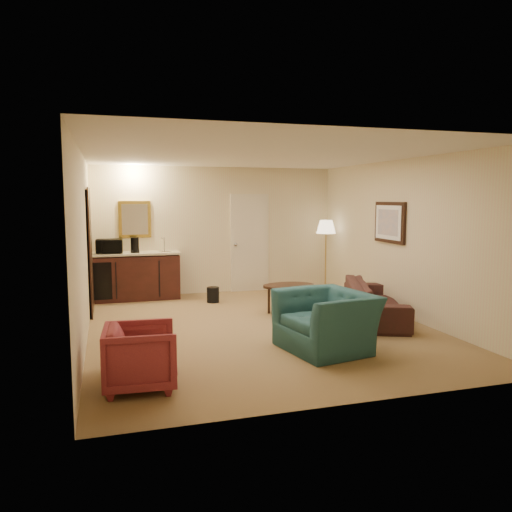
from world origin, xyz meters
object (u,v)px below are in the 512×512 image
Objects in this scene: wetbar_cabinet at (137,276)px; coffee_table at (289,299)px; teal_armchair at (326,311)px; waste_bin at (213,295)px; rose_chair_near at (141,353)px; microwave at (109,245)px; rose_chair_far at (138,350)px; sofa at (375,294)px; coffee_maker at (135,245)px; floor_lamp at (326,256)px.

coffee_table is at bearing -40.59° from wetbar_cabinet.
teal_armchair reaches higher than waste_bin.
microwave reaches higher than rose_chair_near.
rose_chair_far reaches higher than waste_bin.
rose_chair_far is at bearing 134.12° from sofa.
teal_armchair is at bearing -70.56° from rose_chair_near.
waste_bin is at bearing -177.15° from teal_armchair.
teal_armchair is 4.60m from coffee_maker.
teal_armchair is 1.31× the size of coffee_table.
floor_lamp is (4.10, 4.00, 0.47)m from rose_chair_far.
microwave is at bearing 176.09° from floor_lamp.
wetbar_cabinet is at bearing 59.02° from coffee_maker.
coffee_table is at bearing 81.13° from sofa.
teal_armchair is 3.45m from waste_bin.
teal_armchair is 4.86m from microwave.
microwave is 1.64× the size of coffee_maker.
coffee_table is 3.61m from microwave.
sofa reaches higher than rose_chair_far.
rose_chair_near is 4.31m from waste_bin.
wetbar_cabinet is 2.81× the size of rose_chair_far.
sofa is 2.85× the size of rose_chair_near.
coffee_maker reaches higher than coffee_table.
teal_armchair reaches higher than coffee_table.
microwave is 0.47m from coffee_maker.
wetbar_cabinet is at bearing -162.71° from teal_armchair.
wetbar_cabinet reaches higher than rose_chair_near.
rose_chair_near is at bearing -83.07° from microwave.
rose_chair_near is (-3.85, -1.94, -0.04)m from sofa.
rose_chair_near is 6.03m from floor_lamp.
rose_chair_near is 2.54× the size of waste_bin.
rose_chair_far is (-2.40, -0.26, -0.22)m from teal_armchair.
wetbar_cabinet is 1.08× the size of floor_lamp.
rose_chair_near is (-2.40, -0.66, -0.14)m from teal_armchair.
coffee_table is at bearing -40.48° from rose_chair_near.
teal_armchair is at bearing -62.08° from wetbar_cabinet.
rose_chair_far is at bearing -139.11° from coffee_table.
rose_chair_far reaches higher than coffee_table.
rose_chair_far is 3.48m from coffee_table.
microwave is (-4.10, 2.75, 0.67)m from sofa.
rose_chair_near is 0.83× the size of coffee_table.
teal_armchair reaches higher than wetbar_cabinet.
wetbar_cabinet is 1.41× the size of teal_armchair.
teal_armchair is 4.01× the size of waste_bin.
coffee_table is (2.38, -2.04, -0.20)m from wetbar_cabinet.
sofa is (3.60, -2.78, -0.05)m from wetbar_cabinet.
wetbar_cabinet is 5.65× the size of waste_bin.
rose_chair_far is at bearing -93.31° from wetbar_cabinet.
teal_armchair is at bearing -52.82° from microwave.
waste_bin is (1.60, 3.60, -0.15)m from rose_chair_far.
rose_chair_near is 2.50× the size of coffee_maker.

